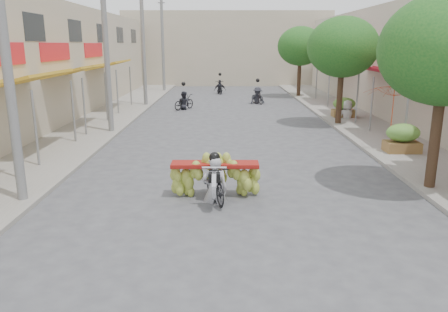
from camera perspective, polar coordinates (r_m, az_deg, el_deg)
ground at (r=8.45m, az=1.95°, el=-13.33°), size 120.00×120.00×0.00m
sidewalk_left at (r=23.78m, az=-16.46°, el=4.43°), size 4.00×60.00×0.12m
sidewalk_right at (r=23.94m, az=17.77°, el=4.40°), size 4.00×60.00×0.12m
far_building at (r=45.48m, az=0.38°, el=13.85°), size 20.00×6.00×7.00m
utility_pole_near at (r=11.66m, az=-26.82°, el=13.37°), size 0.60×0.24×8.00m
utility_pole_mid at (r=20.14m, az=-15.19°, el=14.18°), size 0.60×0.24×8.00m
utility_pole_far at (r=28.93m, az=-10.51°, el=14.35°), size 0.60×0.24×8.00m
utility_pole_back at (r=37.83m, az=-8.02°, el=14.40°), size 0.60×0.24×8.00m
street_tree_near at (r=12.80m, az=27.00°, el=12.22°), size 3.40×3.40×5.25m
street_tree_mid at (r=22.21m, az=15.26°, el=13.52°), size 3.40×3.40×5.25m
street_tree_far at (r=33.96m, az=9.94°, el=13.93°), size 3.40×3.40×5.25m
produce_crate_mid at (r=17.08m, az=22.32°, el=2.45°), size 1.20×0.88×1.16m
produce_crate_far at (r=24.57m, az=15.40°, el=6.35°), size 1.20×0.88×1.16m
banana_motorbike at (r=11.24m, az=-1.21°, el=-2.12°), size 2.28×1.87×2.23m
market_umbrella at (r=16.81m, az=21.53°, el=8.81°), size 2.20×2.20×1.97m
pedestrian at (r=24.16m, az=15.88°, el=7.04°), size 1.00×0.68×1.89m
bg_motorbike_a at (r=27.26m, az=-5.28°, el=7.60°), size 1.43×1.73×1.95m
bg_motorbike_b at (r=29.85m, az=4.40°, el=8.47°), size 1.19×1.57×1.95m
bg_motorbike_c at (r=35.99m, az=-0.53°, el=9.36°), size 1.03×1.81×1.95m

